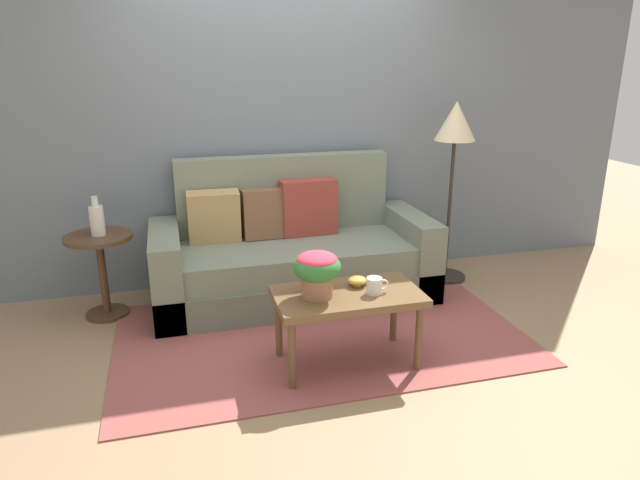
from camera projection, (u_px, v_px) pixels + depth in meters
ground_plane at (325, 343)px, 3.75m from camera, size 14.00×14.00×0.00m
wall_back at (280, 99)px, 4.51m from camera, size 6.40×0.12×2.98m
area_rug at (320, 334)px, 3.86m from camera, size 2.71×1.62×0.01m
couch at (291, 255)px, 4.42m from camera, size 2.12×0.89×1.07m
coffee_table at (348, 301)px, 3.38m from camera, size 0.88×0.49×0.48m
side_table at (101, 261)px, 4.04m from camera, size 0.47×0.47×0.62m
floor_lamp at (455, 140)px, 4.50m from camera, size 0.34×0.34×1.48m
potted_plant at (317, 269)px, 3.26m from camera, size 0.28×0.28×0.27m
coffee_mug at (375, 286)px, 3.34m from camera, size 0.14×0.09×0.10m
snack_bowl at (357, 281)px, 3.45m from camera, size 0.12×0.12×0.06m
table_vase at (97, 219)px, 3.95m from camera, size 0.10×0.10×0.28m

